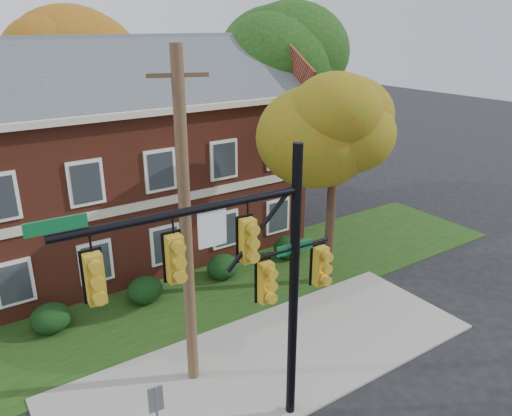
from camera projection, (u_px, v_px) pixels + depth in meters
ground at (292, 378)px, 15.36m from camera, size 120.00×120.00×0.00m
sidewalk at (273, 359)px, 16.12m from camera, size 14.00×5.00×0.08m
grass_strip at (200, 294)px, 20.01m from camera, size 30.00×6.00×0.04m
apartment_building at (91, 151)px, 21.84m from camera, size 18.80×8.80×9.74m
hedge_left at (51, 318)px, 17.49m from camera, size 1.40×1.26×1.05m
hedge_center at (145, 290)px, 19.32m from camera, size 1.40×1.26×1.05m
hedge_right at (223, 267)px, 21.16m from camera, size 1.40×1.26×1.05m
hedge_far_right at (288, 247)px, 22.99m from camera, size 1.40×1.26×1.05m
tree_near_right at (343, 124)px, 18.76m from camera, size 4.50×4.25×8.58m
tree_right_rear at (286, 64)px, 27.34m from camera, size 6.30×5.95×10.62m
tree_far_rear at (64, 50)px, 27.27m from camera, size 6.84×6.46×11.52m
traffic_signal at (246, 274)px, 11.54m from camera, size 6.93×0.71×7.73m
utility_pole at (186, 229)px, 13.61m from camera, size 1.48×0.61×9.82m
sign_post at (157, 414)px, 11.66m from camera, size 0.36×0.09×2.46m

